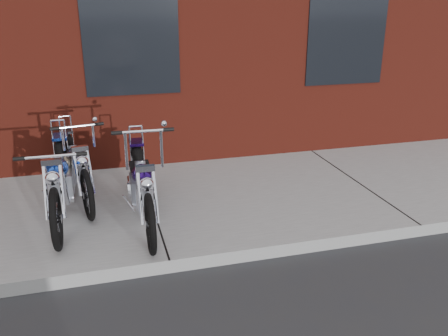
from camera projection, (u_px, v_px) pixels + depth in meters
name	position (u px, v px, depth m)	size (l,w,h in m)	color
ground	(170.00, 273.00, 4.90)	(120.00, 120.00, 0.00)	#28292D
sidewalk	(152.00, 208.00, 6.24)	(22.00, 3.00, 0.15)	gray
chopper_purple	(143.00, 187.00, 5.65)	(0.55, 2.27, 1.27)	black
chopper_blue	(60.00, 182.00, 5.76)	(0.58, 2.37, 1.03)	black
chopper_third	(76.00, 167.00, 6.33)	(0.62, 2.19, 1.12)	black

